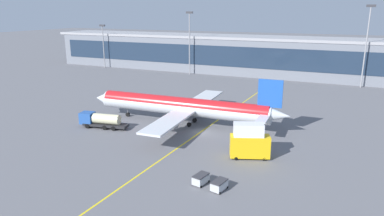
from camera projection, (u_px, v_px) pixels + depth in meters
The scene contains 11 objects.
ground_plane at pixel (203, 133), 73.94m from camera, with size 700.00×700.00×0.00m, color slate.
apron_lead_in_line at pixel (204, 129), 75.86m from camera, with size 0.30×80.00×0.01m, color yellow.
terminal_building at pixel (293, 57), 135.16m from camera, with size 213.26×19.54×14.93m.
main_airliner at pixel (183, 106), 78.89m from camera, with size 47.06×37.50×11.52m.
fuel_tanker at pixel (101, 120), 76.64m from camera, with size 11.06×4.20×3.25m.
catering_lift at pixel (249, 141), 60.49m from camera, with size 7.24×4.75×6.30m.
baggage_cart_0 at pixel (201, 179), 51.91m from camera, with size 2.09×2.91×1.48m.
baggage_cart_1 at pixel (219, 185), 50.11m from camera, with size 2.09×2.91×1.48m.
apron_light_mast_0 at pixel (103, 42), 154.82m from camera, with size 2.80×0.50×18.91m.
apron_light_mast_1 at pixel (189, 38), 137.76m from camera, with size 2.80×0.50×24.48m.
apron_light_mast_2 at pixel (367, 41), 113.02m from camera, with size 2.80×0.50×26.65m.
Camera 1 is at (26.19, -64.77, 24.86)m, focal length 32.82 mm.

